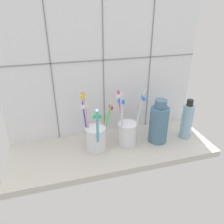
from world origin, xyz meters
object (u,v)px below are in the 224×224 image
(ceramic_vase, at_px, (158,123))
(soap_bottle, at_px, (187,121))
(toothbrush_cup_left, at_px, (96,136))
(toothbrush_cup_right, at_px, (127,131))

(ceramic_vase, distance_m, soap_bottle, 0.10)
(toothbrush_cup_left, height_order, ceramic_vase, toothbrush_cup_left)
(toothbrush_cup_left, bearing_deg, toothbrush_cup_right, 0.44)
(toothbrush_cup_right, height_order, soap_bottle, toothbrush_cup_right)
(toothbrush_cup_left, xyz_separation_m, soap_bottle, (0.31, -0.02, 0.02))
(toothbrush_cup_left, xyz_separation_m, toothbrush_cup_right, (0.10, 0.00, -0.00))
(toothbrush_cup_left, bearing_deg, soap_bottle, -3.11)
(toothbrush_cup_left, bearing_deg, ceramic_vase, -2.60)
(toothbrush_cup_left, distance_m, ceramic_vase, 0.21)
(toothbrush_cup_right, distance_m, soap_bottle, 0.21)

